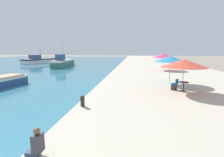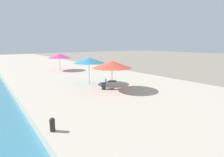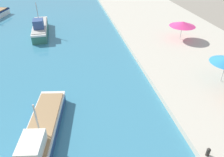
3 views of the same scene
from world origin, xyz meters
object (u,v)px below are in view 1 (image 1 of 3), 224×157
object	(u,v)px
cafe_chair_left	(175,86)
mooring_bollard	(82,100)
fishing_boat_distant	(40,60)
cafe_chair_right	(174,86)
cafe_umbrella_striped	(163,56)
cafe_umbrella_pink	(184,63)
cafe_umbrella_white	(170,59)
person_at_quay	(37,144)
cafe_table	(183,85)
fishing_boat_far	(63,62)

from	to	relation	value
cafe_chair_left	mooring_bollard	size ratio (longest dim) A/B	1.39
fishing_boat_distant	cafe_chair_right	size ratio (longest dim) A/B	11.96
fishing_boat_distant	cafe_umbrella_striped	size ratio (longest dim) A/B	3.06
fishing_boat_distant	cafe_umbrella_pink	distance (m)	41.92
cafe_chair_left	mooring_bollard	xyz separation A→B (m)	(-6.23, -5.05, 0.02)
cafe_umbrella_white	cafe_umbrella_striped	size ratio (longest dim) A/B	0.88
cafe_umbrella_pink	person_at_quay	distance (m)	11.58
cafe_chair_left	cafe_umbrella_pink	bearing A→B (deg)	-104.31
cafe_umbrella_pink	mooring_bollard	world-z (taller)	cafe_umbrella_pink
cafe_chair_right	mooring_bollard	size ratio (longest dim) A/B	1.39
cafe_table	cafe_umbrella_striped	bearing A→B (deg)	88.06
cafe_table	mooring_bollard	size ratio (longest dim) A/B	1.22
fishing_boat_distant	cafe_umbrella_striped	distance (m)	33.70
cafe_umbrella_white	person_at_quay	bearing A→B (deg)	-116.23
fishing_boat_far	person_at_quay	size ratio (longest dim) A/B	9.33
cafe_chair_right	cafe_umbrella_pink	bearing A→B (deg)	-104.73
cafe_umbrella_white	cafe_chair_left	bearing A→B (deg)	-91.45
cafe_chair_right	person_at_quay	distance (m)	11.58
cafe_chair_left	cafe_table	bearing A→B (deg)	-90.00
cafe_chair_left	person_at_quay	world-z (taller)	person_at_quay
fishing_boat_distant	cafe_umbrella_white	world-z (taller)	fishing_boat_distant
cafe_table	cafe_chair_left	bearing A→B (deg)	141.22
person_at_quay	cafe_chair_left	bearing A→B (deg)	58.05
fishing_boat_distant	mooring_bollard	size ratio (longest dim) A/B	16.64
cafe_chair_right	cafe_chair_left	bearing A→B (deg)	-4.25
cafe_umbrella_pink	cafe_chair_right	xyz separation A→B (m)	(-0.51, 0.51, -1.91)
cafe_chair_left	person_at_quay	distance (m)	11.69
cafe_umbrella_striped	cafe_chair_left	world-z (taller)	cafe_umbrella_striped
fishing_boat_far	cafe_chair_right	distance (m)	28.21
cafe_umbrella_striped	person_at_quay	xyz separation A→B (m)	(-7.23, -23.66, -1.80)
fishing_boat_far	mooring_bollard	size ratio (longest dim) A/B	13.65
cafe_chair_left	person_at_quay	bearing A→B (deg)	-173.17
cafe_chair_right	cafe_umbrella_white	bearing A→B (deg)	27.65
cafe_umbrella_pink	cafe_chair_left	size ratio (longest dim) A/B	3.81
fishing_boat_distant	cafe_umbrella_pink	size ratio (longest dim) A/B	3.14
cafe_chair_left	mooring_bollard	bearing A→B (deg)	167.81
fishing_boat_far	cafe_table	world-z (taller)	fishing_boat_far
person_at_quay	mooring_bollard	xyz separation A→B (m)	(-0.04, 4.87, -0.07)
cafe_chair_right	person_at_quay	bearing A→B (deg)	178.35
fishing_boat_far	cafe_umbrella_white	bearing A→B (deg)	-46.13
cafe_table	cafe_umbrella_white	bearing A→B (deg)	98.69
cafe_umbrella_white	cafe_chair_left	xyz separation A→B (m)	(-0.07, -2.78, -2.05)
mooring_bollard	cafe_umbrella_white	bearing A→B (deg)	51.16
cafe_umbrella_striped	person_at_quay	distance (m)	24.81
fishing_boat_far	cafe_chair_left	world-z (taller)	fishing_boat_far
fishing_boat_far	cafe_umbrella_striped	xyz separation A→B (m)	(19.73, -7.36, 1.80)
mooring_bollard	cafe_umbrella_striped	bearing A→B (deg)	68.84
fishing_boat_distant	cafe_chair_left	size ratio (longest dim) A/B	11.96
person_at_quay	mooring_bollard	bearing A→B (deg)	90.52
fishing_boat_distant	cafe_umbrella_white	size ratio (longest dim) A/B	3.46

